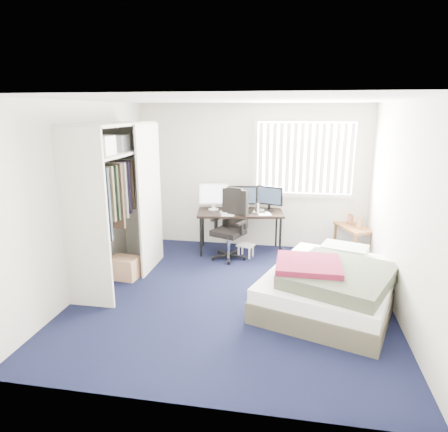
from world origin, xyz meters
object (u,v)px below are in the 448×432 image
desk (240,209)px  nightstand (353,230)px  office_chair (231,232)px  bed (331,284)px

desk → nightstand: desk is taller
desk → nightstand: 1.92m
office_chair → nightstand: bearing=12.6°
desk → office_chair: 0.48m
office_chair → desk: bearing=73.2°
office_chair → bed: office_chair is taller
desk → office_chair: size_ratio=1.32×
nightstand → desk: bearing=-177.2°
office_chair → bed: (1.50, -1.45, -0.17)m
office_chair → bed: bearing=-44.1°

